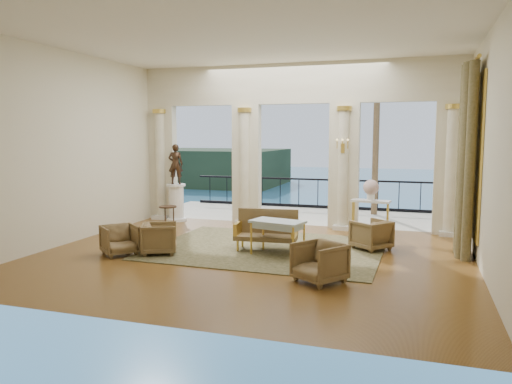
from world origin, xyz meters
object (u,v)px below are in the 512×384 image
(armchair_a, at_px, (120,238))
(game_table, at_px, (278,224))
(statue, at_px, (176,164))
(side_table, at_px, (168,210))
(armchair_c, at_px, (371,233))
(settee, at_px, (267,230))
(pedestal, at_px, (176,203))
(console_table, at_px, (371,206))
(armchair_d, at_px, (159,237))
(armchair_b, at_px, (319,260))

(armchair_a, bearing_deg, game_table, -33.56)
(statue, bearing_deg, game_table, 124.21)
(side_table, bearing_deg, armchair_c, -1.49)
(armchair_a, xyz_separation_m, side_table, (-0.07, 2.29, 0.27))
(armchair_c, bearing_deg, settee, -30.58)
(pedestal, relative_size, console_table, 1.09)
(armchair_a, distance_m, armchair_c, 5.51)
(armchair_d, relative_size, settee, 0.52)
(armchair_a, bearing_deg, pedestal, 50.71)
(armchair_c, distance_m, console_table, 1.64)
(settee, bearing_deg, armchair_d, -158.95)
(armchair_b, xyz_separation_m, statue, (-5.25, 4.84, 1.31))
(pedestal, bearing_deg, armchair_b, -42.72)
(statue, bearing_deg, side_table, 94.04)
(settee, xyz_separation_m, console_table, (2.04, 2.35, 0.31))
(armchair_b, distance_m, armchair_d, 3.80)
(console_table, xyz_separation_m, side_table, (-4.97, -1.45, -0.13))
(statue, distance_m, side_table, 2.30)
(armchair_a, distance_m, armchair_d, 0.84)
(game_table, relative_size, pedestal, 1.10)
(armchair_a, bearing_deg, statue, 50.71)
(pedestal, bearing_deg, side_table, -68.87)
(armchair_d, distance_m, pedestal, 4.17)
(game_table, relative_size, console_table, 1.20)
(game_table, bearing_deg, statue, 154.81)
(armchair_a, distance_m, settee, 3.19)
(armchair_d, height_order, settee, settee)
(armchair_b, height_order, side_table, armchair_b)
(settee, distance_m, pedestal, 4.61)
(settee, height_order, console_table, console_table)
(game_table, xyz_separation_m, pedestal, (-4.04, 3.23, -0.15))
(armchair_c, distance_m, armchair_d, 4.67)
(side_table, bearing_deg, statue, 111.13)
(settee, bearing_deg, statue, 136.77)
(side_table, bearing_deg, game_table, -21.99)
(armchair_b, bearing_deg, console_table, 118.52)
(armchair_b, bearing_deg, side_table, -178.70)
(settee, distance_m, side_table, 3.07)
(armchair_d, xyz_separation_m, settee, (2.09, 1.06, 0.08))
(armchair_d, distance_m, console_table, 5.37)
(settee, distance_m, statue, 4.78)
(armchair_c, relative_size, settee, 0.52)
(armchair_b, bearing_deg, statue, 171.71)
(armchair_d, bearing_deg, armchair_b, -130.88)
(armchair_d, bearing_deg, settee, -88.97)
(settee, bearing_deg, pedestal, 136.77)
(armchair_c, distance_m, game_table, 2.21)
(armchair_c, bearing_deg, side_table, -51.23)
(armchair_b, xyz_separation_m, side_table, (-4.51, 2.94, 0.24))
(armchair_c, xyz_separation_m, armchair_d, (-4.30, -1.83, 0.00))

